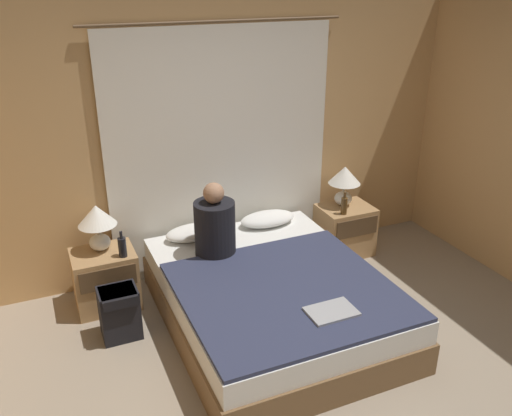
% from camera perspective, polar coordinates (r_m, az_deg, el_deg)
% --- Properties ---
extents(ground_plane, '(16.00, 16.00, 0.00)m').
position_cam_1_polar(ground_plane, '(3.87, 7.84, -19.22)').
color(ground_plane, gray).
extents(wall_back, '(4.70, 0.06, 2.50)m').
position_cam_1_polar(wall_back, '(4.92, -3.94, 7.50)').
color(wall_back, tan).
rests_on(wall_back, ground_plane).
extents(curtain_panel, '(2.28, 0.03, 2.25)m').
position_cam_1_polar(curtain_panel, '(4.90, -3.64, 5.88)').
color(curtain_panel, white).
rests_on(curtain_panel, ground_plane).
extents(bed, '(1.60, 2.07, 0.44)m').
position_cam_1_polar(bed, '(4.38, 1.64, -9.57)').
color(bed, brown).
rests_on(bed, ground_plane).
extents(nightstand_left, '(0.51, 0.42, 0.50)m').
position_cam_1_polar(nightstand_left, '(4.74, -15.55, -7.22)').
color(nightstand_left, '#A87F51').
rests_on(nightstand_left, ground_plane).
extents(nightstand_right, '(0.51, 0.42, 0.50)m').
position_cam_1_polar(nightstand_right, '(5.46, 9.32, -2.30)').
color(nightstand_right, '#A87F51').
rests_on(nightstand_right, ground_plane).
extents(lamp_left, '(0.31, 0.31, 0.40)m').
position_cam_1_polar(lamp_left, '(4.57, -16.38, -1.29)').
color(lamp_left, silver).
rests_on(lamp_left, nightstand_left).
extents(lamp_right, '(0.31, 0.31, 0.40)m').
position_cam_1_polar(lamp_right, '(5.31, 9.29, 2.96)').
color(lamp_right, silver).
rests_on(lamp_right, nightstand_right).
extents(pillow_left, '(0.53, 0.29, 0.12)m').
position_cam_1_polar(pillow_left, '(4.82, -6.42, -2.55)').
color(pillow_left, white).
rests_on(pillow_left, bed).
extents(pillow_right, '(0.53, 0.29, 0.12)m').
position_cam_1_polar(pillow_right, '(5.05, 1.23, -1.14)').
color(pillow_right, white).
rests_on(pillow_right, bed).
extents(blanket_on_bed, '(1.54, 1.47, 0.03)m').
position_cam_1_polar(blanket_on_bed, '(4.05, 3.29, -8.67)').
color(blanket_on_bed, '#2D334C').
rests_on(blanket_on_bed, bed).
extents(person_left_in_bed, '(0.34, 0.34, 0.64)m').
position_cam_1_polar(person_left_in_bed, '(4.46, -4.36, -1.89)').
color(person_left_in_bed, black).
rests_on(person_left_in_bed, bed).
extents(beer_bottle_on_left_stand, '(0.07, 0.07, 0.22)m').
position_cam_1_polar(beer_bottle_on_left_stand, '(4.49, -13.89, -3.98)').
color(beer_bottle_on_left_stand, black).
rests_on(beer_bottle_on_left_stand, nightstand_left).
extents(beer_bottle_on_right_stand, '(0.06, 0.06, 0.22)m').
position_cam_1_polar(beer_bottle_on_right_stand, '(5.18, 9.26, 0.27)').
color(beer_bottle_on_right_stand, '#513819').
rests_on(beer_bottle_on_right_stand, nightstand_right).
extents(laptop_on_bed, '(0.34, 0.23, 0.02)m').
position_cam_1_polar(laptop_on_bed, '(3.82, 7.95, -10.74)').
color(laptop_on_bed, '#9EA0A5').
rests_on(laptop_on_bed, blanket_on_bed).
extents(backpack_on_floor, '(0.29, 0.27, 0.42)m').
position_cam_1_polar(backpack_on_floor, '(4.34, -14.19, -10.41)').
color(backpack_on_floor, black).
rests_on(backpack_on_floor, ground_plane).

